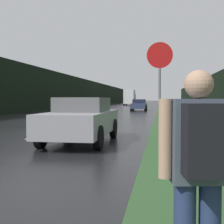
# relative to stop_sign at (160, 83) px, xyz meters

# --- Properties ---
(grass_verge) EXTENTS (6.00, 240.00, 0.02)m
(grass_verge) POSITION_rel_stop_sign_xyz_m (2.60, 29.45, -1.90)
(grass_verge) COLOR #33562D
(grass_verge) RESTS_ON ground_plane
(lane_stripe_c) EXTENTS (0.12, 3.00, 0.01)m
(lane_stripe_c) POSITION_rel_stop_sign_xyz_m (-4.72, 2.93, -1.90)
(lane_stripe_c) COLOR silver
(lane_stripe_c) RESTS_ON ground_plane
(lane_stripe_d) EXTENTS (0.12, 3.00, 0.01)m
(lane_stripe_d) POSITION_rel_stop_sign_xyz_m (-4.72, 9.93, -1.90)
(lane_stripe_d) COLOR silver
(lane_stripe_d) RESTS_ON ground_plane
(lane_stripe_e) EXTENTS (0.12, 3.00, 0.01)m
(lane_stripe_e) POSITION_rel_stop_sign_xyz_m (-4.72, 16.93, -1.90)
(lane_stripe_e) COLOR silver
(lane_stripe_e) RESTS_ON ground_plane
(lane_stripe_f) EXTENTS (0.12, 3.00, 0.01)m
(lane_stripe_f) POSITION_rel_stop_sign_xyz_m (-4.72, 23.93, -1.90)
(lane_stripe_f) COLOR silver
(lane_stripe_f) RESTS_ON ground_plane
(treeline_far_side) EXTENTS (2.00, 140.00, 5.20)m
(treeline_far_side) POSITION_rel_stop_sign_xyz_m (-15.05, 39.45, 0.69)
(treeline_far_side) COLOR black
(treeline_far_side) RESTS_ON ground_plane
(treeline_near_side) EXTENTS (2.00, 140.00, 5.12)m
(treeline_near_side) POSITION_rel_stop_sign_xyz_m (8.60, 39.45, 0.65)
(treeline_near_side) COLOR black
(treeline_near_side) RESTS_ON ground_plane
(stop_sign) EXTENTS (0.74, 0.07, 3.06)m
(stop_sign) POSITION_rel_stop_sign_xyz_m (0.00, 0.00, 0.00)
(stop_sign) COLOR slate
(stop_sign) RESTS_ON ground_plane
(hitchhiker_with_backpack) EXTENTS (0.56, 0.45, 1.65)m
(hitchhiker_with_backpack) POSITION_rel_stop_sign_xyz_m (0.31, -6.74, -0.96)
(hitchhiker_with_backpack) COLOR navy
(hitchhiker_with_backpack) RESTS_ON ground_plane
(car_passing_near) EXTENTS (1.92, 4.56, 1.49)m
(car_passing_near) POSITION_rel_stop_sign_xyz_m (-2.56, 1.06, -1.14)
(car_passing_near) COLOR #9E9EA3
(car_passing_near) RESTS_ON ground_plane
(car_passing_far) EXTENTS (1.87, 4.49, 1.41)m
(car_passing_far) POSITION_rel_stop_sign_xyz_m (-2.56, 29.08, -1.19)
(car_passing_far) COLOR #2D3856
(car_passing_far) RESTS_ON ground_plane
(delivery_truck) EXTENTS (2.39, 7.27, 3.49)m
(delivery_truck) POSITION_rel_stop_sign_xyz_m (-6.88, 61.90, -0.09)
(delivery_truck) COLOR gray
(delivery_truck) RESTS_ON ground_plane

